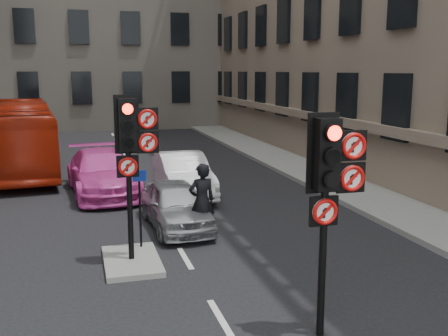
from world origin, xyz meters
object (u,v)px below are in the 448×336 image
info_sign (140,198)px  car_pink (102,172)px  motorcyclist (202,201)px  car_white (183,174)px  signal_near (331,178)px  car_silver (176,205)px  bus_red (22,136)px  signal_far (132,142)px  motorcycle (166,201)px

info_sign → car_pink: bearing=91.8°
car_pink → motorcyclist: 6.06m
car_white → signal_near: bearing=-88.3°
car_silver → signal_near: bearing=-81.6°
car_pink → bus_red: bearing=114.6°
signal_near → signal_far: (-2.60, 4.00, 0.12)m
motorcycle → motorcyclist: motorcyclist is taller
car_silver → info_sign: bearing=-126.5°
signal_far → car_silver: bearing=60.9°
signal_near → car_white: (-0.33, 10.06, -1.87)m
car_silver → motorcyclist: 1.24m
signal_far → car_white: signal_far is taller
signal_far → bus_red: bearing=105.4°
bus_red → signal_near: bearing=-74.8°
signal_far → motorcyclist: 2.85m
car_pink → motorcycle: car_pink is taller
motorcycle → bus_red: bearing=120.2°
bus_red → info_sign: bus_red is taller
signal_near → motorcycle: size_ratio=2.14×
car_pink → bus_red: 6.17m
car_silver → car_pink: size_ratio=0.72×
signal_far → motorcyclist: signal_far is taller
car_white → car_pink: size_ratio=0.84×
bus_red → motorcyclist: (5.21, -10.98, -0.49)m
motorcycle → info_sign: info_sign is taller
motorcyclist → info_sign: (-1.61, -0.60, 0.34)m
car_silver → car_white: size_ratio=0.86×
car_white → car_pink: car_pink is taller
car_white → info_sign: info_sign is taller
car_white → motorcyclist: (-0.44, -4.72, 0.25)m
motorcycle → motorcyclist: bearing=-72.4°
car_white → bus_red: size_ratio=0.41×
motorcycle → motorcyclist: size_ratio=0.87×
signal_far → motorcyclist: size_ratio=1.86×
signal_near → bus_red: signal_near is taller
car_white → motorcyclist: bearing=-95.5°
car_silver → bus_red: bus_red is taller
car_white → motorcycle: size_ratio=2.59×
signal_far → car_pink: 7.27m
signal_near → car_pink: size_ratio=0.70×
car_silver → motorcyclist: size_ratio=1.92×
signal_near → car_silver: bearing=100.9°
bus_red → car_white: bearing=-52.9°
motorcyclist → car_pink: bearing=-79.5°
signal_near → motorcyclist: 5.64m
car_pink → motorcyclist: bearing=-73.9°
signal_far → info_sign: size_ratio=1.96×
car_pink → motorcyclist: size_ratio=2.66×
info_sign → car_white: bearing=65.4°
car_white → car_pink: (-2.63, 0.93, 0.03)m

